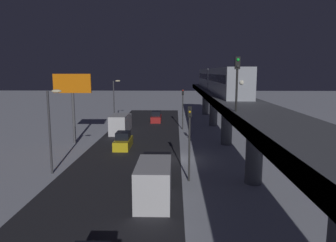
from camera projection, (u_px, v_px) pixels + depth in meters
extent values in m
plane|color=silver|center=(173.00, 159.00, 33.74)|extent=(240.00, 240.00, 0.00)
cube|color=#28282D|center=(129.00, 159.00, 33.84)|extent=(11.00, 85.54, 0.01)
cube|color=slate|center=(239.00, 104.00, 32.68)|extent=(5.00, 85.54, 0.80)
cube|color=#38383D|center=(215.00, 104.00, 32.73)|extent=(0.24, 83.83, 0.80)
cylinder|color=slate|center=(206.00, 102.00, 68.36)|extent=(1.40, 1.40, 5.46)
cylinder|color=slate|center=(213.00, 110.00, 54.28)|extent=(1.40, 1.40, 5.46)
cylinder|color=slate|center=(227.00, 123.00, 40.20)|extent=(1.40, 1.40, 5.46)
cylinder|color=slate|center=(254.00, 151.00, 26.12)|extent=(1.40, 1.40, 5.46)
cube|color=#999EA8|center=(227.00, 81.00, 40.17)|extent=(2.90, 18.00, 3.40)
cube|color=black|center=(227.00, 78.00, 40.11)|extent=(2.94, 16.20, 0.90)
cube|color=#999EA8|center=(211.00, 78.00, 58.54)|extent=(2.90, 18.00, 3.40)
cube|color=black|center=(211.00, 76.00, 58.48)|extent=(2.94, 16.20, 0.90)
sphere|color=white|center=(242.00, 82.00, 31.21)|extent=(0.44, 0.44, 0.44)
cylinder|color=black|center=(237.00, 90.00, 23.43)|extent=(0.16, 0.16, 3.20)
cube|color=black|center=(237.00, 63.00, 23.13)|extent=(0.36, 0.28, 0.90)
sphere|color=#19F23F|center=(238.00, 60.00, 22.94)|extent=(0.22, 0.22, 0.22)
sphere|color=#333333|center=(238.00, 66.00, 23.01)|extent=(0.22, 0.22, 0.22)
cube|color=gold|center=(123.00, 143.00, 38.69)|extent=(1.80, 4.54, 1.10)
cube|color=black|center=(123.00, 135.00, 38.54)|extent=(1.58, 2.18, 0.87)
cube|color=#A51E1E|center=(156.00, 119.00, 58.83)|extent=(1.80, 4.54, 1.10)
cube|color=black|center=(156.00, 113.00, 58.68)|extent=(1.58, 2.18, 0.87)
cube|color=black|center=(157.00, 169.00, 26.39)|extent=(2.30, 2.20, 2.40)
cube|color=silver|center=(154.00, 183.00, 22.60)|extent=(2.40, 5.00, 2.80)
cube|color=silver|center=(124.00, 122.00, 51.30)|extent=(2.30, 2.20, 2.40)
cube|color=silver|center=(120.00, 124.00, 47.51)|extent=(2.40, 5.00, 2.80)
cylinder|color=#2D2D2D|center=(189.00, 150.00, 26.58)|extent=(0.16, 0.16, 5.50)
cube|color=black|center=(190.00, 112.00, 26.09)|extent=(0.32, 0.32, 0.90)
sphere|color=black|center=(190.00, 108.00, 25.86)|extent=(0.20, 0.20, 0.20)
sphere|color=yellow|center=(190.00, 112.00, 25.91)|extent=(0.20, 0.20, 0.20)
sphere|color=black|center=(190.00, 116.00, 25.95)|extent=(0.20, 0.20, 0.20)
cylinder|color=#2D2D2D|center=(183.00, 112.00, 50.59)|extent=(0.16, 0.16, 5.50)
cube|color=black|center=(183.00, 92.00, 50.10)|extent=(0.32, 0.32, 0.90)
sphere|color=red|center=(183.00, 90.00, 49.87)|extent=(0.20, 0.20, 0.20)
sphere|color=black|center=(183.00, 92.00, 49.92)|extent=(0.20, 0.20, 0.20)
sphere|color=black|center=(183.00, 94.00, 49.97)|extent=(0.20, 0.20, 0.20)
cylinder|color=#4C4C51|center=(74.00, 118.00, 40.89)|extent=(0.36, 0.36, 6.50)
cube|color=orange|center=(72.00, 83.00, 40.20)|extent=(4.80, 0.30, 2.40)
cylinder|color=#38383D|center=(50.00, 133.00, 28.47)|extent=(0.20, 0.20, 7.50)
ellipsoid|color=#F4E5B2|center=(56.00, 91.00, 27.87)|extent=(0.90, 0.44, 0.30)
cylinder|color=#38383D|center=(114.00, 102.00, 58.10)|extent=(0.20, 0.20, 7.50)
ellipsoid|color=#F4E5B2|center=(118.00, 81.00, 57.50)|extent=(0.90, 0.44, 0.30)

